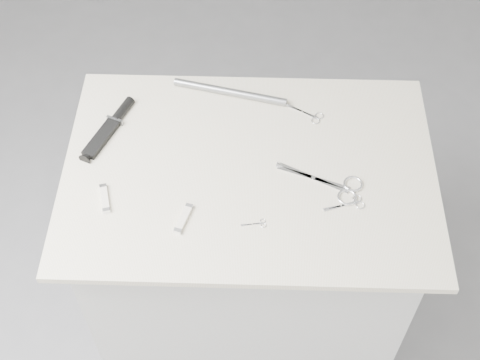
{
  "coord_description": "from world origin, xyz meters",
  "views": [
    {
      "loc": [
        0.01,
        -1.11,
        2.32
      ],
      "look_at": [
        -0.02,
        -0.04,
        0.92
      ],
      "focal_mm": 50.0,
      "sensor_mm": 36.0,
      "label": 1
    }
  ],
  "objects_px": {
    "embroidery_scissors_b": "(310,115)",
    "pocket_knife_a": "(105,198)",
    "large_shears": "(337,186)",
    "pocket_knife_b": "(184,218)",
    "sheathed_knife": "(111,125)",
    "embroidery_scissors_a": "(350,204)",
    "tiny_scissors": "(257,224)",
    "plinth": "(248,259)",
    "metal_rail": "(230,92)"
  },
  "relations": [
    {
      "from": "tiny_scissors",
      "to": "sheathed_knife",
      "type": "distance_m",
      "value": 0.52
    },
    {
      "from": "embroidery_scissors_b",
      "to": "tiny_scissors",
      "type": "bearing_deg",
      "value": -80.98
    },
    {
      "from": "large_shears",
      "to": "sheathed_knife",
      "type": "xyz_separation_m",
      "value": [
        -0.62,
        0.19,
        0.01
      ]
    },
    {
      "from": "metal_rail",
      "to": "embroidery_scissors_b",
      "type": "bearing_deg",
      "value": -18.26
    },
    {
      "from": "sheathed_knife",
      "to": "embroidery_scissors_a",
      "type": "bearing_deg",
      "value": -87.92
    },
    {
      "from": "large_shears",
      "to": "metal_rail",
      "type": "relative_size",
      "value": 0.67
    },
    {
      "from": "plinth",
      "to": "sheathed_knife",
      "type": "bearing_deg",
      "value": 160.55
    },
    {
      "from": "sheathed_knife",
      "to": "pocket_knife_a",
      "type": "height_order",
      "value": "sheathed_knife"
    },
    {
      "from": "pocket_knife_a",
      "to": "pocket_knife_b",
      "type": "bearing_deg",
      "value": -120.01
    },
    {
      "from": "tiny_scissors",
      "to": "pocket_knife_b",
      "type": "xyz_separation_m",
      "value": [
        -0.19,
        0.01,
        0.0
      ]
    },
    {
      "from": "embroidery_scissors_b",
      "to": "pocket_knife_a",
      "type": "xyz_separation_m",
      "value": [
        -0.54,
        -0.31,
        0.0
      ]
    },
    {
      "from": "embroidery_scissors_a",
      "to": "plinth",
      "type": "bearing_deg",
      "value": 140.16
    },
    {
      "from": "embroidery_scissors_b",
      "to": "pocket_knife_b",
      "type": "xyz_separation_m",
      "value": [
        -0.33,
        -0.37,
        0.0
      ]
    },
    {
      "from": "pocket_knife_b",
      "to": "embroidery_scissors_a",
      "type": "bearing_deg",
      "value": -64.56
    },
    {
      "from": "embroidery_scissors_a",
      "to": "pocket_knife_a",
      "type": "xyz_separation_m",
      "value": [
        -0.63,
        -0.0,
        0.0
      ]
    },
    {
      "from": "embroidery_scissors_a",
      "to": "tiny_scissors",
      "type": "height_order",
      "value": "same"
    },
    {
      "from": "large_shears",
      "to": "sheathed_knife",
      "type": "bearing_deg",
      "value": -174.11
    },
    {
      "from": "plinth",
      "to": "pocket_knife_a",
      "type": "distance_m",
      "value": 0.61
    },
    {
      "from": "embroidery_scissors_b",
      "to": "metal_rail",
      "type": "distance_m",
      "value": 0.25
    },
    {
      "from": "embroidery_scissors_a",
      "to": "pocket_knife_a",
      "type": "height_order",
      "value": "pocket_knife_a"
    },
    {
      "from": "large_shears",
      "to": "sheathed_knife",
      "type": "distance_m",
      "value": 0.65
    },
    {
      "from": "embroidery_scissors_b",
      "to": "embroidery_scissors_a",
      "type": "bearing_deg",
      "value": -42.96
    },
    {
      "from": "embroidery_scissors_b",
      "to": "pocket_knife_a",
      "type": "bearing_deg",
      "value": -119.67
    },
    {
      "from": "tiny_scissors",
      "to": "pocket_knife_a",
      "type": "bearing_deg",
      "value": 161.87
    },
    {
      "from": "embroidery_scissors_a",
      "to": "sheathed_knife",
      "type": "height_order",
      "value": "sheathed_knife"
    },
    {
      "from": "plinth",
      "to": "tiny_scissors",
      "type": "bearing_deg",
      "value": -82.56
    },
    {
      "from": "large_shears",
      "to": "tiny_scissors",
      "type": "distance_m",
      "value": 0.24
    },
    {
      "from": "plinth",
      "to": "metal_rail",
      "type": "bearing_deg",
      "value": 102.85
    },
    {
      "from": "embroidery_scissors_b",
      "to": "pocket_knife_b",
      "type": "distance_m",
      "value": 0.5
    },
    {
      "from": "large_shears",
      "to": "embroidery_scissors_b",
      "type": "distance_m",
      "value": 0.26
    },
    {
      "from": "metal_rail",
      "to": "pocket_knife_a",
      "type": "bearing_deg",
      "value": -128.38
    },
    {
      "from": "sheathed_knife",
      "to": "plinth",
      "type": "bearing_deg",
      "value": -86.67
    },
    {
      "from": "plinth",
      "to": "pocket_knife_b",
      "type": "bearing_deg",
      "value": -133.74
    },
    {
      "from": "tiny_scissors",
      "to": "metal_rail",
      "type": "height_order",
      "value": "metal_rail"
    },
    {
      "from": "sheathed_knife",
      "to": "metal_rail",
      "type": "relative_size",
      "value": 0.67
    },
    {
      "from": "embroidery_scissors_b",
      "to": "tiny_scissors",
      "type": "relative_size",
      "value": 1.67
    },
    {
      "from": "plinth",
      "to": "embroidery_scissors_a",
      "type": "bearing_deg",
      "value": -22.51
    },
    {
      "from": "sheathed_knife",
      "to": "pocket_knife_b",
      "type": "distance_m",
      "value": 0.38
    },
    {
      "from": "embroidery_scissors_a",
      "to": "pocket_knife_b",
      "type": "height_order",
      "value": "pocket_knife_b"
    },
    {
      "from": "embroidery_scissors_a",
      "to": "tiny_scissors",
      "type": "relative_size",
      "value": 1.69
    },
    {
      "from": "large_shears",
      "to": "embroidery_scissors_b",
      "type": "xyz_separation_m",
      "value": [
        -0.06,
        0.25,
        -0.0
      ]
    },
    {
      "from": "plinth",
      "to": "tiny_scissors",
      "type": "xyz_separation_m",
      "value": [
        0.02,
        -0.18,
        0.47
      ]
    },
    {
      "from": "sheathed_knife",
      "to": "pocket_knife_a",
      "type": "relative_size",
      "value": 2.52
    },
    {
      "from": "pocket_knife_b",
      "to": "metal_rail",
      "type": "bearing_deg",
      "value": 4.61
    },
    {
      "from": "pocket_knife_a",
      "to": "tiny_scissors",
      "type": "bearing_deg",
      "value": -114.08
    },
    {
      "from": "large_shears",
      "to": "pocket_knife_b",
      "type": "distance_m",
      "value": 0.41
    },
    {
      "from": "embroidery_scissors_b",
      "to": "pocket_knife_a",
      "type": "distance_m",
      "value": 0.63
    },
    {
      "from": "embroidery_scissors_b",
      "to": "pocket_knife_a",
      "type": "height_order",
      "value": "pocket_knife_a"
    },
    {
      "from": "tiny_scissors",
      "to": "pocket_knife_b",
      "type": "height_order",
      "value": "pocket_knife_b"
    },
    {
      "from": "pocket_knife_b",
      "to": "embroidery_scissors_b",
      "type": "bearing_deg",
      "value": -24.83
    }
  ]
}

